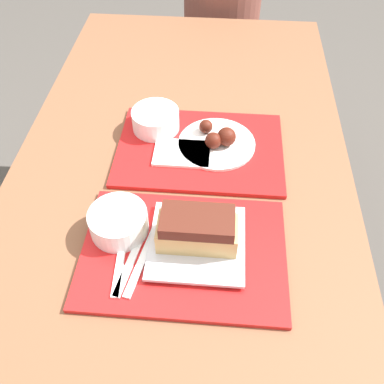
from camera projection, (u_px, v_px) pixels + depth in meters
The scene contains 14 objects.
ground_plane at pixel (182, 330), 1.55m from camera, with size 12.00×12.00×0.00m, color #4C4742.
picnic_table at pixel (177, 222), 1.07m from camera, with size 0.86×1.84×0.72m.
picnic_bench_far at pixel (204, 62), 2.01m from camera, with size 0.82×0.28×0.48m.
tray_near at pixel (184, 252), 0.91m from camera, with size 0.43×0.31×0.01m.
tray_far at pixel (200, 149), 1.12m from camera, with size 0.43×0.31×0.01m.
bowl_coleslaw_near at pixel (118, 221), 0.92m from camera, with size 0.13×0.13×0.06m.
brisket_sandwich_plate at pixel (197, 235), 0.88m from camera, with size 0.20×0.20×0.10m.
plastic_fork_near at pixel (131, 261), 0.88m from camera, with size 0.05×0.17×0.00m.
plastic_knife_near at pixel (141, 262), 0.88m from camera, with size 0.05×0.17×0.00m.
plastic_spoon_near at pixel (120, 260), 0.88m from camera, with size 0.03×0.17×0.00m.
condiment_packet at pixel (186, 224), 0.95m from camera, with size 0.04×0.03×0.01m.
bowl_coleslaw_far at pixel (156, 119), 1.15m from camera, with size 0.13×0.13×0.06m.
wings_plate_far at pixel (217, 140), 1.11m from camera, with size 0.20×0.20×0.06m.
napkin_far at pixel (180, 153), 1.10m from camera, with size 0.14×0.10×0.01m.
Camera 1 is at (0.09, -0.66, 1.49)m, focal length 40.00 mm.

